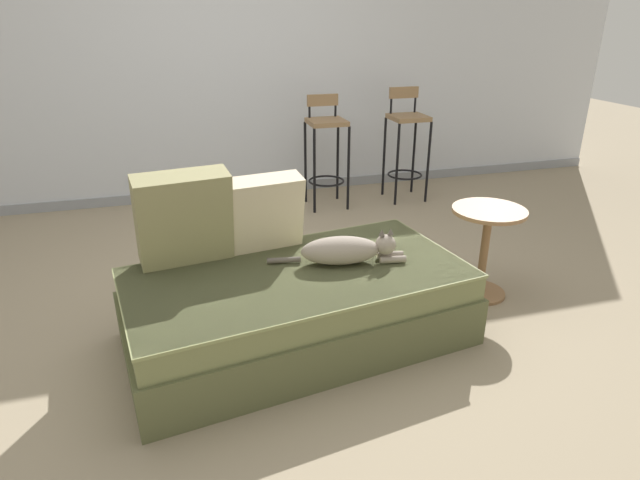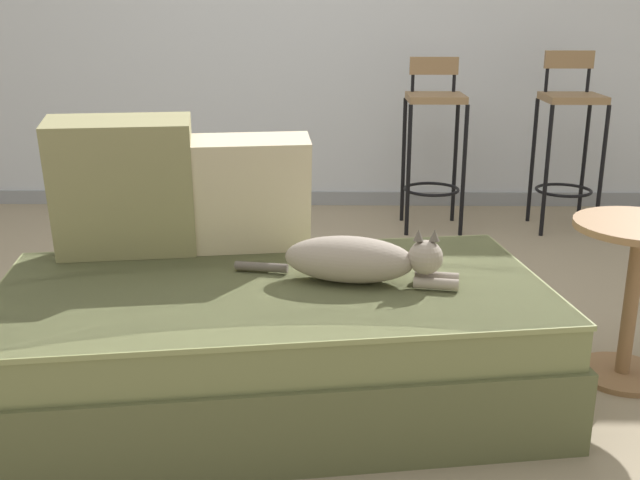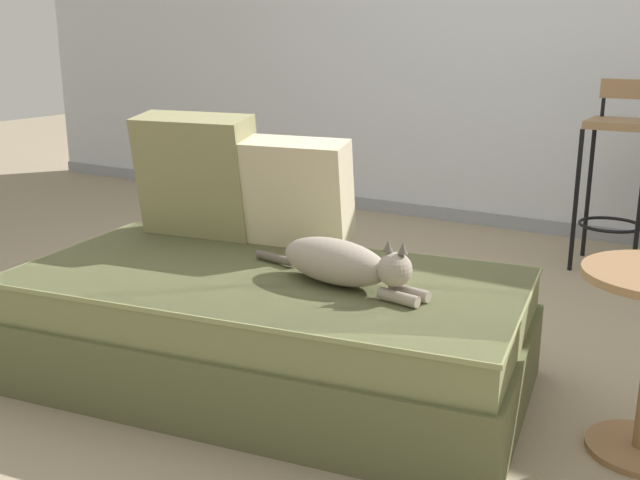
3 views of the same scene
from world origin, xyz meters
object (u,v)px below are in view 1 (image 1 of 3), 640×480
Objects in this scene: bar_stool_by_doorway at (407,136)px; throw_pillow_corner at (184,218)px; cat at (346,250)px; throw_pillow_middle at (265,212)px; bar_stool_near_window at (326,142)px; couch at (298,305)px; side_table at (486,240)px.

throw_pillow_corner is at bearing -139.19° from bar_stool_by_doorway.
throw_pillow_corner is at bearing 162.92° from cat.
throw_pillow_middle is 0.43× the size of bar_stool_by_doorway.
throw_pillow_middle is (0.44, 0.07, -0.04)m from throw_pillow_corner.
throw_pillow_corner reaches higher than cat.
throw_pillow_corner is 2.23m from bar_stool_near_window.
couch is 0.76m from throw_pillow_corner.
couch is at bearing -126.66° from bar_stool_by_doorway.
bar_stool_near_window is at bearing 76.29° from cat.
couch is at bearing -27.65° from throw_pillow_corner.
side_table is (0.45, -1.90, -0.22)m from bar_stool_near_window.
side_table is at bearing -99.72° from bar_stool_by_doorway.
couch is 0.39m from cat.
throw_pillow_middle is at bearing -133.49° from bar_stool_by_doorway.
couch is 3.31× the size of side_table.
cat is 1.29× the size of side_table.
bar_stool_by_doorway reaches higher than throw_pillow_middle.
cat is 0.97m from side_table.
throw_pillow_corner is at bearing -171.50° from throw_pillow_middle.
throw_pillow_middle is 1.94m from bar_stool_near_window.
bar_stool_near_window is 0.96× the size of bar_stool_by_doorway.
cat is at bearing -121.87° from bar_stool_by_doorway.
bar_stool_near_window reaches higher than throw_pillow_corner.
bar_stool_near_window reaches higher than throw_pillow_middle.
throw_pillow_middle is at bearing 139.74° from cat.
cat is (0.37, -0.31, -0.14)m from throw_pillow_middle.
couch is 2.25m from bar_stool_near_window.
cat is (0.28, 0.03, 0.28)m from couch.
throw_pillow_corner reaches higher than side_table.
bar_stool_near_window is (0.87, 1.74, -0.04)m from throw_pillow_middle.
throw_pillow_middle is at bearing -116.67° from bar_stool_near_window.
cat is 0.75× the size of bar_stool_near_window.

